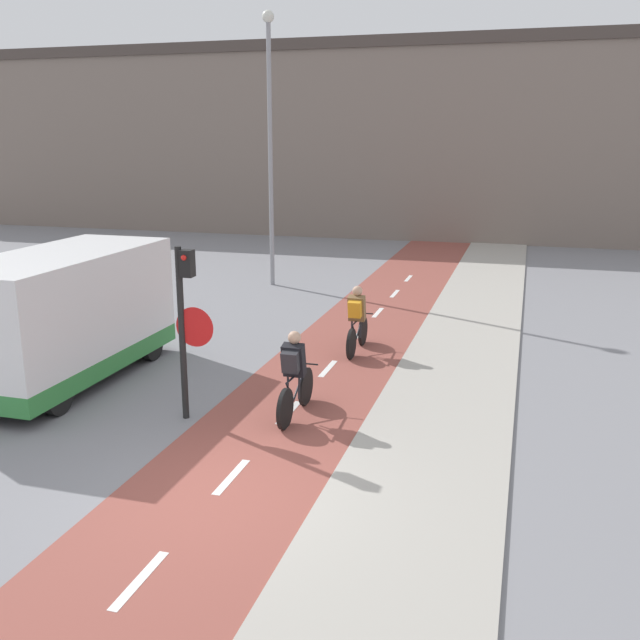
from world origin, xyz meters
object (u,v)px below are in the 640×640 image
at_px(cyclist_far, 357,321).
at_px(van, 63,319).
at_px(cyclist_near, 294,377).
at_px(traffic_light_pole, 186,314).
at_px(street_lamp_far, 270,127).

bearing_deg(cyclist_far, van, -146.21).
bearing_deg(cyclist_near, traffic_light_pole, -162.45).
height_order(traffic_light_pole, van, traffic_light_pole).
height_order(traffic_light_pole, street_lamp_far, street_lamp_far).
relative_size(traffic_light_pole, cyclist_near, 1.63).
bearing_deg(van, cyclist_near, -6.95).
bearing_deg(van, cyclist_far, 33.79).
xyz_separation_m(traffic_light_pole, cyclist_near, (1.69, 0.53, -1.11)).
relative_size(traffic_light_pole, cyclist_far, 1.66).
distance_m(cyclist_far, van, 6.08).
bearing_deg(cyclist_near, street_lamp_far, 111.94).
bearing_deg(traffic_light_pole, cyclist_near, 17.55).
bearing_deg(cyclist_near, van, 173.05).
bearing_deg(van, street_lamp_far, 86.01).
distance_m(traffic_light_pole, cyclist_near, 2.09).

